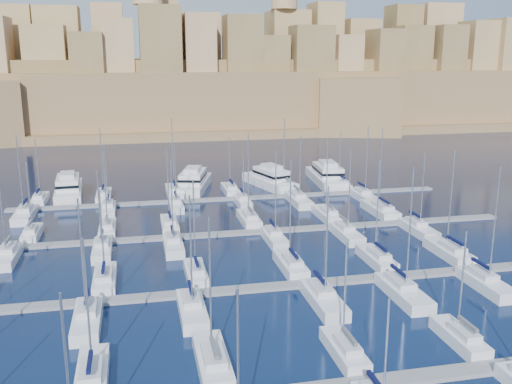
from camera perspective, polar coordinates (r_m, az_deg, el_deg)
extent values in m
plane|color=black|center=(81.65, 1.67, -6.19)|extent=(600.00, 600.00, 0.00)
cube|color=slate|center=(52.32, 11.02, -18.27)|extent=(84.00, 2.00, 0.40)
cube|color=slate|center=(70.77, 4.01, -9.24)|extent=(84.00, 2.00, 0.40)
cube|color=slate|center=(90.81, 0.17, -3.99)|extent=(84.00, 2.00, 0.40)
cube|color=slate|center=(111.60, -2.23, -0.66)|extent=(84.00, 2.00, 0.40)
cube|color=white|center=(53.55, -16.05, -17.38)|extent=(2.63, 8.75, 1.64)
cube|color=silver|center=(52.21, -16.19, -16.76)|extent=(1.84, 3.94, 0.70)
cylinder|color=#9EA0A8|center=(50.92, -16.51, -10.68)|extent=(0.18, 0.18, 11.65)
cube|color=#080D33|center=(51.32, -16.31, -15.99)|extent=(0.35, 3.50, 0.35)
cube|color=white|center=(53.86, -4.38, -16.63)|extent=(2.76, 9.19, 1.66)
cube|color=silver|center=(52.48, -4.26, -16.02)|extent=(1.93, 4.14, 0.70)
cylinder|color=#9EA0A8|center=(51.06, -4.59, -9.39)|extent=(0.18, 0.18, 12.71)
cube|color=#595B60|center=(51.57, -4.21, -15.25)|extent=(0.35, 3.68, 0.35)
cube|color=white|center=(56.03, 8.81, -15.53)|extent=(2.36, 7.86, 1.59)
cube|color=silver|center=(54.84, 9.16, -14.86)|extent=(1.65, 3.54, 0.70)
cylinder|color=#9EA0A8|center=(53.83, 8.88, -9.98)|extent=(0.18, 0.18, 9.88)
cube|color=#595B60|center=(54.03, 9.35, -14.07)|extent=(0.35, 3.14, 0.35)
cube|color=white|center=(60.92, 19.66, -13.69)|extent=(2.34, 7.79, 1.59)
cube|color=silver|center=(59.83, 20.15, -13.03)|extent=(1.64, 3.50, 0.70)
cylinder|color=#9EA0A8|center=(58.85, 19.92, -8.44)|extent=(0.18, 0.18, 10.13)
cube|color=#595B60|center=(59.09, 20.43, -12.27)|extent=(0.35, 3.12, 0.35)
cylinder|color=#9EA0A8|center=(40.56, -18.34, -17.25)|extent=(0.18, 0.18, 11.84)
cylinder|color=#9EA0A8|center=(40.56, -1.79, -16.96)|extent=(0.18, 0.18, 11.23)
cylinder|color=#9EA0A8|center=(45.23, 12.88, -15.61)|extent=(0.18, 0.18, 9.04)
cube|color=#080D33|center=(47.95, 11.90, -18.06)|extent=(0.35, 2.96, 0.35)
cube|color=white|center=(73.39, -14.87, -8.56)|extent=(2.68, 8.93, 1.65)
cube|color=silver|center=(72.13, -14.95, -7.96)|extent=(1.87, 4.02, 0.70)
cylinder|color=#9EA0A8|center=(71.78, -15.15, -3.89)|extent=(0.18, 0.18, 10.59)
cube|color=#080D33|center=(71.34, -15.02, -7.30)|extent=(0.35, 3.57, 0.35)
cube|color=white|center=(73.24, -6.04, -8.22)|extent=(2.47, 8.23, 1.61)
cube|color=silver|center=(72.06, -5.99, -7.60)|extent=(1.73, 3.71, 0.70)
cylinder|color=#9EA0A8|center=(71.51, -6.21, -3.30)|extent=(0.18, 0.18, 11.27)
cube|color=#080D33|center=(71.30, -5.98, -6.93)|extent=(0.35, 3.29, 0.35)
cube|color=white|center=(75.81, 3.47, -7.38)|extent=(2.73, 9.09, 1.65)
cube|color=silver|center=(74.58, 3.67, -6.77)|extent=(1.91, 4.09, 0.70)
cylinder|color=#9EA0A8|center=(73.90, 3.46, -1.82)|extent=(0.18, 0.18, 13.33)
cube|color=#080D33|center=(73.81, 3.78, -6.13)|extent=(0.35, 3.64, 0.35)
cube|color=white|center=(79.63, 11.93, -6.62)|extent=(2.66, 8.86, 1.64)
cube|color=silver|center=(78.48, 12.23, -6.03)|extent=(1.86, 3.99, 0.70)
cylinder|color=#9EA0A8|center=(77.87, 12.05, -1.53)|extent=(0.18, 0.18, 12.76)
cube|color=#080D33|center=(77.76, 12.40, -5.40)|extent=(0.35, 3.55, 0.35)
cube|color=white|center=(84.87, 18.69, -5.77)|extent=(2.88, 9.61, 1.68)
cube|color=silver|center=(83.73, 19.08, -5.20)|extent=(2.02, 4.33, 0.70)
cylinder|color=#9EA0A8|center=(83.16, 18.91, -0.69)|extent=(0.18, 0.18, 13.59)
cube|color=#080D33|center=(83.02, 19.30, -4.62)|extent=(0.35, 3.84, 0.35)
cube|color=white|center=(63.33, -16.51, -12.33)|extent=(2.78, 9.28, 1.66)
cube|color=silver|center=(63.67, -16.53, -11.01)|extent=(1.95, 4.18, 0.70)
cylinder|color=#9EA0A8|center=(60.20, -17.00, -6.41)|extent=(0.18, 0.18, 12.54)
cube|color=#080D33|center=(63.68, -16.56, -9.98)|extent=(0.35, 3.71, 0.35)
cube|color=white|center=(63.33, -6.40, -11.82)|extent=(2.75, 9.16, 1.66)
cube|color=silver|center=(63.66, -6.51, -10.51)|extent=(1.92, 4.12, 0.70)
cylinder|color=#9EA0A8|center=(60.24, -6.52, -6.00)|extent=(0.18, 0.18, 12.30)
cube|color=#080D33|center=(63.67, -6.58, -9.49)|extent=(0.35, 3.67, 0.35)
cube|color=white|center=(65.93, 6.77, -10.75)|extent=(2.93, 9.77, 1.69)
cube|color=silver|center=(66.30, 6.52, -9.48)|extent=(2.05, 4.40, 0.70)
cylinder|color=#9EA0A8|center=(62.90, 7.09, -5.00)|extent=(0.18, 0.18, 12.58)
cube|color=#080D33|center=(66.32, 6.41, -8.48)|extent=(0.35, 3.91, 0.35)
cube|color=white|center=(69.41, 14.53, -9.83)|extent=(2.99, 9.98, 1.70)
cube|color=silver|center=(69.77, 14.22, -8.61)|extent=(2.10, 4.49, 0.70)
cylinder|color=#9EA0A8|center=(66.28, 15.13, -3.62)|extent=(0.18, 0.18, 14.30)
cube|color=#080D33|center=(69.80, 14.09, -7.67)|extent=(0.35, 3.99, 0.35)
cube|color=white|center=(75.00, 22.01, -8.63)|extent=(2.80, 9.33, 1.67)
cube|color=silver|center=(75.29, 21.70, -7.54)|extent=(1.96, 4.20, 0.70)
cylinder|color=#9EA0A8|center=(72.20, 22.76, -3.04)|extent=(0.18, 0.18, 13.82)
cube|color=#080D33|center=(75.30, 21.57, -6.68)|extent=(0.35, 3.73, 0.35)
cube|color=white|center=(94.94, -21.47, -3.99)|extent=(2.35, 7.85, 1.59)
cube|color=silver|center=(93.88, -21.61, -3.47)|extent=(1.65, 3.53, 0.70)
cylinder|color=#9EA0A8|center=(93.76, -21.76, -0.36)|extent=(0.18, 0.18, 10.61)
cube|color=#595B60|center=(93.22, -21.70, -2.92)|extent=(0.35, 3.14, 0.35)
cube|color=white|center=(93.92, -14.61, -3.65)|extent=(2.51, 8.37, 1.62)
cube|color=silver|center=(92.79, -14.67, -3.12)|extent=(1.76, 3.77, 0.70)
cylinder|color=#9EA0A8|center=(92.61, -14.85, 0.40)|extent=(0.18, 0.18, 11.81)
cube|color=#595B60|center=(92.10, -14.72, -2.57)|extent=(0.35, 3.35, 0.35)
cube|color=white|center=(94.07, -8.63, -3.32)|extent=(2.61, 8.70, 1.63)
cube|color=silver|center=(92.90, -8.62, -2.79)|extent=(1.83, 3.91, 0.70)
cylinder|color=#9EA0A8|center=(92.75, -8.80, 0.80)|extent=(0.18, 0.18, 12.06)
cube|color=#080D33|center=(92.20, -8.63, -2.24)|extent=(0.35, 3.48, 0.35)
cube|color=white|center=(95.90, -0.71, -2.83)|extent=(2.76, 9.20, 1.66)
cube|color=silver|center=(94.71, -0.60, -2.30)|extent=(1.93, 4.14, 0.70)
cylinder|color=#9EA0A8|center=(94.46, -0.78, 1.74)|extent=(0.18, 0.18, 13.77)
cube|color=#595B60|center=(93.99, -0.55, -1.76)|extent=(0.35, 3.68, 0.35)
cube|color=white|center=(99.44, 7.08, -2.34)|extent=(2.77, 9.25, 1.66)
cube|color=silver|center=(98.28, 7.27, -1.82)|extent=(1.94, 4.16, 0.70)
cylinder|color=#9EA0A8|center=(98.15, 7.11, 1.79)|extent=(0.18, 0.18, 12.77)
cube|color=#595B60|center=(97.59, 7.38, -1.29)|extent=(0.35, 3.70, 0.35)
cube|color=white|center=(103.80, 12.28, -1.85)|extent=(3.22, 10.73, 1.74)
cube|color=silver|center=(102.55, 12.56, -1.35)|extent=(2.25, 4.83, 0.70)
cylinder|color=#9EA0A8|center=(102.52, 12.38, 2.46)|extent=(0.18, 0.18, 13.95)
cube|color=#080D33|center=(101.82, 12.71, -0.85)|extent=(0.35, 4.29, 0.35)
cube|color=white|center=(85.55, -23.60, -6.07)|extent=(2.66, 8.88, 1.64)
cube|color=silver|center=(86.01, -23.56, -5.13)|extent=(1.87, 4.00, 0.70)
cylinder|color=#9EA0A8|center=(83.24, -24.10, -1.77)|extent=(0.18, 0.18, 11.87)
cube|color=#595B60|center=(86.12, -23.57, -4.38)|extent=(0.35, 3.55, 0.35)
cube|color=white|center=(83.94, -15.11, -5.74)|extent=(2.60, 8.65, 1.63)
cube|color=silver|center=(84.39, -15.13, -4.80)|extent=(1.82, 3.89, 0.70)
cylinder|color=#9EA0A8|center=(81.71, -15.39, -1.68)|extent=(0.18, 0.18, 10.93)
cube|color=#080D33|center=(84.49, -15.16, -4.04)|extent=(0.35, 3.46, 0.35)
cube|color=white|center=(83.82, -8.26, -5.43)|extent=(2.65, 8.84, 1.64)
cube|color=silver|center=(84.29, -8.33, -4.48)|extent=(1.86, 3.98, 0.70)
cylinder|color=#9EA0A8|center=(81.43, -8.40, -0.94)|extent=(0.18, 0.18, 12.12)
cube|color=#080D33|center=(84.39, -8.37, -3.71)|extent=(0.35, 3.54, 0.35)
cube|color=white|center=(86.15, 1.87, -4.76)|extent=(2.56, 8.54, 1.63)
cube|color=silver|center=(86.58, 1.74, -3.86)|extent=(1.79, 3.85, 0.70)
cylinder|color=#9EA0A8|center=(83.79, 1.98, -0.25)|extent=(0.18, 0.18, 12.54)
cube|color=#080D33|center=(86.67, 1.68, -3.12)|extent=(0.35, 3.42, 0.35)
cube|color=white|center=(89.24, 9.06, -4.27)|extent=(2.72, 9.06, 1.65)
cube|color=silver|center=(89.70, 8.88, -3.38)|extent=(1.90, 4.08, 0.70)
cylinder|color=#9EA0A8|center=(86.94, 9.34, 0.09)|extent=(0.18, 0.18, 12.50)
cube|color=#595B60|center=(89.80, 8.80, -2.66)|extent=(0.35, 3.62, 0.35)
cube|color=white|center=(94.09, 15.92, -3.69)|extent=(2.74, 9.14, 1.66)
cube|color=silver|center=(94.53, 15.71, -2.85)|extent=(1.92, 4.11, 0.70)
cylinder|color=#9EA0A8|center=(91.98, 16.32, 0.25)|extent=(0.18, 0.18, 11.86)
cube|color=#080D33|center=(94.63, 15.63, -2.17)|extent=(0.35, 3.65, 0.35)
cube|color=white|center=(116.45, -20.79, -0.79)|extent=(2.50, 8.32, 1.62)
cube|color=silver|center=(115.39, -20.90, -0.33)|extent=(1.75, 3.74, 0.70)
cylinder|color=#9EA0A8|center=(115.57, -21.02, 2.24)|extent=(0.18, 0.18, 10.81)
cube|color=#080D33|center=(114.75, -20.97, 0.13)|extent=(0.35, 3.33, 0.35)
cube|color=white|center=(115.65, -14.97, -0.44)|extent=(2.79, 9.30, 1.67)
cube|color=silver|center=(114.48, -15.02, 0.02)|extent=(1.95, 4.19, 0.70)
cylinder|color=#9EA0A8|center=(114.66, -15.17, 3.05)|extent=(0.18, 0.18, 12.50)
cube|color=#080D33|center=(113.79, -15.07, 0.48)|extent=(0.35, 3.72, 0.35)
cube|color=white|center=(116.12, -8.18, -0.05)|extent=(3.05, 10.18, 1.71)
cube|color=silver|center=(114.85, -8.16, 0.42)|extent=(2.14, 4.58, 0.70)
cylinder|color=#9EA0A8|center=(115.04, -8.33, 3.85)|extent=(0.18, 0.18, 14.12)
cube|color=#080D33|center=(114.13, -8.16, 0.88)|extent=(0.35, 4.07, 0.35)
cube|color=white|center=(116.82, -2.59, 0.15)|extent=(2.70, 9.00, 1.65)
cube|color=silver|center=(115.69, -2.53, 0.61)|extent=(1.89, 4.05, 0.70)
cylinder|color=#9EA0A8|center=(116.02, -2.66, 3.06)|extent=(0.18, 0.18, 10.27)
cube|color=#080D33|center=(115.02, -2.49, 1.07)|extent=(0.35, 3.60, 0.35)
cube|color=white|center=(119.91, 2.85, 0.51)|extent=(3.14, 10.46, 1.72)
cube|color=silver|center=(118.66, 2.99, 0.97)|extent=(2.20, 4.71, 0.70)
cylinder|color=#9EA0A8|center=(118.93, 2.83, 4.14)|extent=(0.18, 0.18, 13.46)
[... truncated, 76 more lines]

